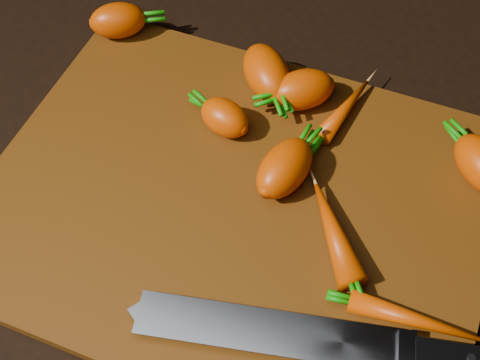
% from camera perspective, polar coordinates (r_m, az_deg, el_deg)
% --- Properties ---
extents(ground, '(2.00, 2.00, 0.01)m').
position_cam_1_polar(ground, '(0.68, -0.31, -2.34)').
color(ground, black).
extents(cutting_board, '(0.50, 0.40, 0.01)m').
position_cam_1_polar(cutting_board, '(0.67, -0.32, -1.83)').
color(cutting_board, '#60320B').
rests_on(cutting_board, ground).
extents(carrot_0, '(0.08, 0.07, 0.04)m').
position_cam_1_polar(carrot_0, '(0.83, -10.37, 13.24)').
color(carrot_0, '#D04102').
rests_on(carrot_0, cutting_board).
extents(carrot_1, '(0.07, 0.05, 0.04)m').
position_cam_1_polar(carrot_1, '(0.71, -1.33, 5.35)').
color(carrot_1, '#D04102').
rests_on(carrot_1, cutting_board).
extents(carrot_2, '(0.09, 0.09, 0.05)m').
position_cam_1_polar(carrot_2, '(0.75, 2.30, 9.10)').
color(carrot_2, '#D04102').
rests_on(carrot_2, cutting_board).
extents(carrot_3, '(0.06, 0.08, 0.05)m').
position_cam_1_polar(carrot_3, '(0.66, 3.83, 1.02)').
color(carrot_3, '#D04102').
rests_on(carrot_3, cutting_board).
extents(carrot_4, '(0.08, 0.08, 0.04)m').
position_cam_1_polar(carrot_4, '(0.73, 5.35, 7.68)').
color(carrot_4, '#D04102').
rests_on(carrot_4, cutting_board).
extents(carrot_6, '(0.04, 0.10, 0.02)m').
position_cam_1_polar(carrot_6, '(0.74, 8.94, 6.00)').
color(carrot_6, '#D04102').
rests_on(carrot_6, cutting_board).
extents(carrot_7, '(0.12, 0.03, 0.02)m').
position_cam_1_polar(carrot_7, '(0.61, 14.95, -11.53)').
color(carrot_7, '#D04102').
rests_on(carrot_7, cutting_board).
extents(carrot_8, '(0.09, 0.11, 0.03)m').
position_cam_1_polar(carrot_8, '(0.64, 8.01, -4.42)').
color(carrot_8, '#D04102').
rests_on(carrot_8, cutting_board).
extents(knife, '(0.37, 0.11, 0.02)m').
position_cam_1_polar(knife, '(0.59, 4.38, -13.05)').
color(knife, gray).
rests_on(knife, cutting_board).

